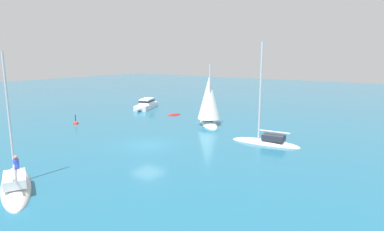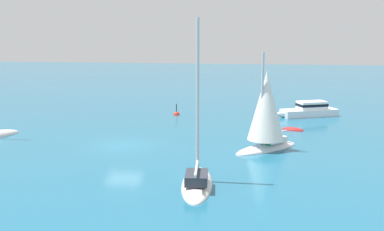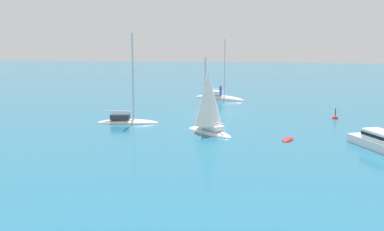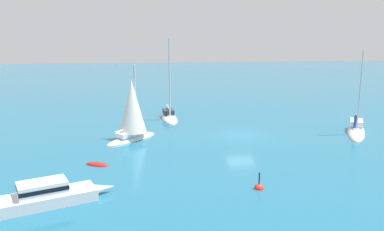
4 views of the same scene
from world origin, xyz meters
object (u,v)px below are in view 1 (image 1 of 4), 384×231
at_px(powerboat, 146,104).
at_px(channel_buoy, 76,124).
at_px(yacht, 16,186).
at_px(tender, 174,115).
at_px(sloop, 209,103).
at_px(sloop_1, 266,141).

relative_size(powerboat, channel_buoy, 4.80).
xyz_separation_m(yacht, channel_buoy, (-12.53, 12.74, -0.11)).
distance_m(powerboat, channel_buoy, 12.38).
distance_m(tender, sloop, 7.50).
relative_size(tender, sloop_1, 0.22).
bearing_deg(channel_buoy, tender, 62.07).
relative_size(powerboat, sloop_1, 0.72).
bearing_deg(yacht, tender, -47.22).
bearing_deg(sloop, powerboat, -151.90).
xyz_separation_m(sloop_1, channel_buoy, (-20.50, -4.58, -0.21)).
bearing_deg(powerboat, channel_buoy, -18.39).
height_order(tender, sloop, sloop).
xyz_separation_m(sloop, yacht, (0.23, -20.97, -2.28)).
xyz_separation_m(tender, channel_buoy, (-5.57, -10.51, 0.01)).
relative_size(tender, powerboat, 0.30).
height_order(sloop_1, yacht, sloop_1).
bearing_deg(tender, powerboat, -82.62).
distance_m(tender, powerboat, 6.83).
distance_m(tender, yacht, 24.27).
relative_size(sloop, sloop_1, 0.77).
xyz_separation_m(tender, sloop, (6.73, -2.28, 2.40)).
relative_size(tender, sloop, 0.28).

